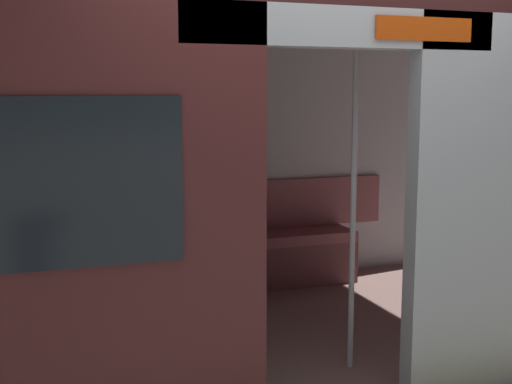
{
  "coord_description": "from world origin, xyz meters",
  "views": [
    {
      "loc": [
        1.57,
        3.12,
        1.73
      ],
      "look_at": [
        -0.02,
        -1.33,
        1.03
      ],
      "focal_mm": 47.46,
      "sensor_mm": 36.0,
      "label": 1
    }
  ],
  "objects_px": {
    "bench_seat": "(213,252)",
    "book": "(259,231)",
    "person_seated": "(221,215)",
    "grab_pole_door": "(241,209)",
    "grab_pole_far": "(353,202)",
    "handbag": "(162,231)",
    "train_car": "(250,125)"
  },
  "relations": [
    {
      "from": "person_seated",
      "to": "book",
      "type": "bearing_deg",
      "value": -159.82
    },
    {
      "from": "person_seated",
      "to": "grab_pole_far",
      "type": "height_order",
      "value": "grab_pole_far"
    },
    {
      "from": "person_seated",
      "to": "book",
      "type": "height_order",
      "value": "person_seated"
    },
    {
      "from": "bench_seat",
      "to": "grab_pole_door",
      "type": "height_order",
      "value": "grab_pole_door"
    },
    {
      "from": "person_seated",
      "to": "handbag",
      "type": "xyz_separation_m",
      "value": [
        0.49,
        -0.12,
        -0.13
      ]
    },
    {
      "from": "grab_pole_door",
      "to": "handbag",
      "type": "bearing_deg",
      "value": -88.17
    },
    {
      "from": "person_seated",
      "to": "grab_pole_door",
      "type": "distance_m",
      "value": 1.89
    },
    {
      "from": "bench_seat",
      "to": "person_seated",
      "type": "bearing_deg",
      "value": 138.04
    },
    {
      "from": "person_seated",
      "to": "handbag",
      "type": "distance_m",
      "value": 0.52
    },
    {
      "from": "person_seated",
      "to": "handbag",
      "type": "height_order",
      "value": "person_seated"
    },
    {
      "from": "person_seated",
      "to": "grab_pole_far",
      "type": "distance_m",
      "value": 1.85
    },
    {
      "from": "bench_seat",
      "to": "grab_pole_far",
      "type": "xyz_separation_m",
      "value": [
        -0.37,
        1.84,
        0.7
      ]
    },
    {
      "from": "bench_seat",
      "to": "handbag",
      "type": "relative_size",
      "value": 10.17
    },
    {
      "from": "grab_pole_door",
      "to": "grab_pole_far",
      "type": "distance_m",
      "value": 0.73
    },
    {
      "from": "bench_seat",
      "to": "grab_pole_door",
      "type": "relative_size",
      "value": 1.24
    },
    {
      "from": "train_car",
      "to": "book",
      "type": "xyz_separation_m",
      "value": [
        -0.51,
        -1.21,
        -1.01
      ]
    },
    {
      "from": "person_seated",
      "to": "grab_pole_far",
      "type": "relative_size",
      "value": 0.57
    },
    {
      "from": "grab_pole_far",
      "to": "handbag",
      "type": "bearing_deg",
      "value": -67.39
    },
    {
      "from": "train_car",
      "to": "handbag",
      "type": "bearing_deg",
      "value": -72.03
    },
    {
      "from": "train_car",
      "to": "grab_pole_far",
      "type": "height_order",
      "value": "train_car"
    },
    {
      "from": "train_car",
      "to": "bench_seat",
      "type": "bearing_deg",
      "value": -92.44
    },
    {
      "from": "bench_seat",
      "to": "book",
      "type": "relative_size",
      "value": 12.02
    },
    {
      "from": "book",
      "to": "grab_pole_far",
      "type": "distance_m",
      "value": 2.02
    },
    {
      "from": "handbag",
      "to": "book",
      "type": "relative_size",
      "value": 1.18
    },
    {
      "from": "train_car",
      "to": "grab_pole_door",
      "type": "bearing_deg",
      "value": 66.96
    },
    {
      "from": "train_car",
      "to": "bench_seat",
      "type": "height_order",
      "value": "train_car"
    },
    {
      "from": "handbag",
      "to": "bench_seat",
      "type": "bearing_deg",
      "value": 171.51
    },
    {
      "from": "bench_seat",
      "to": "person_seated",
      "type": "relative_size",
      "value": 2.19
    },
    {
      "from": "bench_seat",
      "to": "person_seated",
      "type": "height_order",
      "value": "person_seated"
    },
    {
      "from": "train_car",
      "to": "grab_pole_far",
      "type": "bearing_deg",
      "value": 119.44
    },
    {
      "from": "handbag",
      "to": "grab_pole_door",
      "type": "xyz_separation_m",
      "value": [
        -0.06,
        1.92,
        0.5
      ]
    },
    {
      "from": "book",
      "to": "grab_pole_far",
      "type": "xyz_separation_m",
      "value": [
        0.09,
        1.94,
        0.57
      ]
    }
  ]
}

